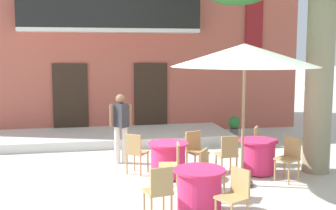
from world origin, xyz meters
TOP-DOWN VIEW (x-y plane):
  - ground_plane at (0.00, 0.00)m, footprint 120.00×120.00m
  - building_facade at (-0.48, 6.99)m, footprint 13.00×5.09m
  - entrance_step_platform at (-0.48, 3.82)m, footprint 6.93×2.36m
  - cafe_table_near_tree at (0.37, -0.22)m, footprint 0.86×0.86m
  - cafe_chair_near_tree_0 at (0.31, -0.97)m, footprint 0.46×0.46m
  - cafe_chair_near_tree_1 at (1.06, 0.08)m, footprint 0.51×0.51m
  - cafe_chair_near_tree_2 at (-0.29, 0.15)m, footprint 0.56×0.56m
  - cafe_table_middle at (2.38, -0.31)m, footprint 0.86×0.86m
  - cafe_chair_middle_0 at (2.71, 0.36)m, footprint 0.55×0.55m
  - cafe_chair_middle_1 at (1.64, -0.43)m, footprint 0.42×0.42m
  - cafe_chair_middle_2 at (2.81, -0.93)m, footprint 0.54×0.54m
  - cafe_table_front at (0.48, -2.32)m, footprint 0.86×0.86m
  - cafe_chair_front_0 at (0.88, -2.97)m, footprint 0.53×0.53m
  - cafe_chair_front_1 at (0.84, -1.66)m, footprint 0.56×0.56m
  - cafe_chair_front_2 at (-0.24, -2.55)m, footprint 0.47×0.47m
  - cafe_umbrella at (1.73, -1.05)m, footprint 2.90×2.90m
  - ground_planter_right at (3.33, 3.82)m, footprint 0.37×0.37m
  - pedestrian_near_entrance at (-0.52, 1.16)m, footprint 0.53×0.40m

SIDE VIEW (x-z plane):
  - ground_plane at x=0.00m, z-range 0.00..0.00m
  - entrance_step_platform at x=-0.48m, z-range 0.00..0.25m
  - ground_planter_right at x=3.33m, z-range 0.04..0.66m
  - cafe_table_near_tree at x=0.37m, z-range 0.01..0.77m
  - cafe_table_middle at x=2.38m, z-range 0.01..0.77m
  - cafe_table_front at x=0.48m, z-range 0.01..0.77m
  - cafe_chair_near_tree_0 at x=0.31m, z-range 0.07..0.98m
  - cafe_chair_near_tree_1 at x=1.06m, z-range 0.07..0.98m
  - cafe_chair_near_tree_2 at x=-0.29m, z-range 0.07..0.98m
  - cafe_chair_middle_0 at x=2.71m, z-range 0.07..0.98m
  - cafe_chair_middle_1 at x=1.64m, z-range 0.07..0.98m
  - cafe_chair_middle_2 at x=2.81m, z-range 0.07..0.98m
  - cafe_chair_front_0 at x=0.88m, z-range 0.07..0.98m
  - cafe_chair_front_1 at x=0.84m, z-range 0.07..0.98m
  - cafe_chair_front_2 at x=-0.24m, z-range 0.07..0.98m
  - pedestrian_near_entrance at x=-0.52m, z-range 0.11..1.79m
  - cafe_umbrella at x=1.73m, z-range 1.19..4.04m
  - building_facade at x=-0.48m, z-range 0.00..7.50m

